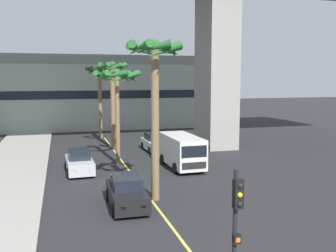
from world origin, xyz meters
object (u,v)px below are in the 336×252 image
(traffic_light_median_near, at_px, (236,226))
(palm_tree_mid_median, at_px, (155,72))
(car_queue_second, at_px, (155,143))
(delivery_van, at_px, (181,150))
(palm_tree_near_median, at_px, (117,83))
(car_queue_third, at_px, (79,162))
(car_queue_front, at_px, (127,193))
(palm_tree_far_median, at_px, (99,79))
(palm_tree_farthest_median, at_px, (113,84))

(traffic_light_median_near, distance_m, palm_tree_mid_median, 11.62)
(car_queue_second, distance_m, delivery_van, 6.97)
(palm_tree_near_median, bearing_deg, car_queue_third, -145.75)
(car_queue_front, height_order, traffic_light_median_near, traffic_light_median_near)
(delivery_van, height_order, palm_tree_mid_median, palm_tree_mid_median)
(traffic_light_median_near, bearing_deg, palm_tree_near_median, 90.35)
(car_queue_front, bearing_deg, palm_tree_mid_median, 21.25)
(delivery_van, xyz_separation_m, palm_tree_mid_median, (-3.61, -6.77, 5.52))
(car_queue_front, xyz_separation_m, car_queue_third, (-1.96, 7.93, 0.00))
(car_queue_second, relative_size, palm_tree_far_median, 0.53)
(car_queue_front, relative_size, car_queue_second, 0.99)
(car_queue_front, height_order, car_queue_second, same)
(delivery_van, bearing_deg, palm_tree_farthest_median, 112.67)
(delivery_van, bearing_deg, car_queue_second, 92.52)
(palm_tree_near_median, bearing_deg, car_queue_front, -95.94)
(palm_tree_mid_median, height_order, palm_tree_far_median, palm_tree_mid_median)
(car_queue_third, distance_m, palm_tree_farthest_median, 10.54)
(palm_tree_farthest_median, bearing_deg, traffic_light_median_near, -90.80)
(delivery_van, bearing_deg, palm_tree_near_median, 148.85)
(car_queue_third, xyz_separation_m, palm_tree_near_median, (3.00, 2.04, 5.38))
(car_queue_third, bearing_deg, palm_tree_near_median, 34.25)
(car_queue_second, xyz_separation_m, palm_tree_farthest_median, (-3.43, 2.00, 5.28))
(car_queue_front, relative_size, palm_tree_farthest_median, 0.52)
(palm_tree_mid_median, bearing_deg, car_queue_third, 116.43)
(car_queue_second, height_order, traffic_light_median_near, traffic_light_median_near)
(car_queue_third, xyz_separation_m, palm_tree_far_median, (2.96, 14.83, 5.62))
(car_queue_third, relative_size, traffic_light_median_near, 0.99)
(palm_tree_near_median, height_order, palm_tree_farthest_median, palm_tree_farthest_median)
(car_queue_third, bearing_deg, car_queue_front, -76.10)
(palm_tree_near_median, bearing_deg, palm_tree_mid_median, -86.19)
(delivery_van, height_order, palm_tree_near_median, palm_tree_near_median)
(traffic_light_median_near, bearing_deg, palm_tree_farthest_median, 89.20)
(car_queue_front, height_order, palm_tree_farthest_median, palm_tree_farthest_median)
(palm_tree_mid_median, bearing_deg, car_queue_second, 76.44)
(car_queue_second, distance_m, car_queue_third, 9.45)
(car_queue_front, distance_m, palm_tree_far_median, 23.47)
(car_queue_second, relative_size, palm_tree_near_median, 0.58)
(car_queue_front, height_order, delivery_van, delivery_van)
(car_queue_front, xyz_separation_m, delivery_van, (5.27, 7.42, 0.57))
(car_queue_front, height_order, car_queue_third, same)
(traffic_light_median_near, height_order, palm_tree_far_median, palm_tree_far_median)
(palm_tree_mid_median, relative_size, palm_tree_farthest_median, 1.06)
(car_queue_third, bearing_deg, palm_tree_farthest_median, 67.45)
(delivery_van, relative_size, palm_tree_near_median, 0.74)
(car_queue_second, relative_size, car_queue_third, 1.00)
(palm_tree_near_median, xyz_separation_m, palm_tree_farthest_median, (0.50, 6.38, -0.10))
(traffic_light_median_near, relative_size, palm_tree_farthest_median, 0.52)
(palm_tree_near_median, distance_m, palm_tree_farthest_median, 6.40)
(traffic_light_median_near, bearing_deg, delivery_van, 76.89)
(car_queue_second, bearing_deg, palm_tree_mid_median, -103.56)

